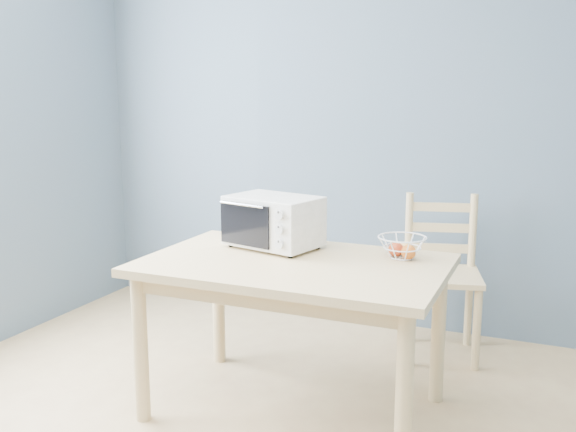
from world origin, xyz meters
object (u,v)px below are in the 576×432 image
at_px(dining_chair, 441,277).
at_px(fruit_basket, 403,247).
at_px(toaster_oven, 271,220).
at_px(dining_table, 294,282).

bearing_deg(dining_chair, fruit_basket, -109.00).
xyz_separation_m(toaster_oven, dining_chair, (0.73, 0.79, -0.43)).
bearing_deg(toaster_oven, dining_table, -29.83).
xyz_separation_m(dining_table, fruit_basket, (0.45, 0.25, 0.16)).
bearing_deg(dining_chair, toaster_oven, -147.04).
distance_m(toaster_oven, dining_chair, 1.16).
bearing_deg(fruit_basket, dining_chair, 85.26).
height_order(dining_table, fruit_basket, fruit_basket).
bearing_deg(toaster_oven, dining_chair, 61.13).
relative_size(toaster_oven, dining_chair, 0.54).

